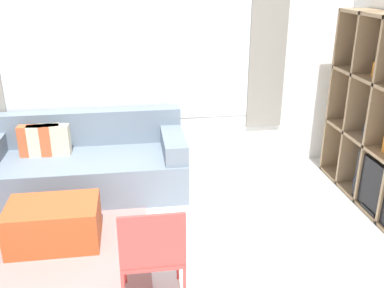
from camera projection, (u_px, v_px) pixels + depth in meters
wall_back at (129, 60)px, 4.89m from camera, size 6.50×0.11×2.70m
area_rug at (10, 249)px, 3.79m from camera, size 2.45×2.34×0.01m
couch_main at (84, 165)px, 4.74m from camera, size 2.19×0.94×0.83m
ottoman at (54, 224)px, 3.81m from camera, size 0.79×0.51×0.40m
folding_chair at (152, 250)px, 2.93m from camera, size 0.44×0.46×0.86m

